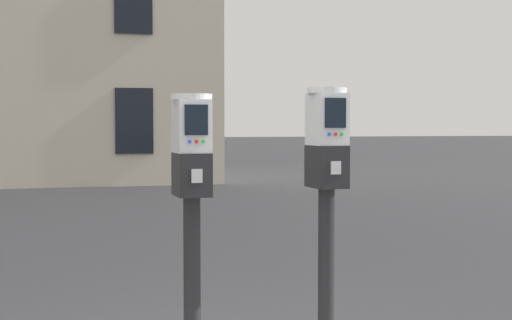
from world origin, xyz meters
The scene contains 2 objects.
parking_meter_near_kerb centered at (-0.20, -0.30, 1.17)m, with size 0.22×0.26×1.50m.
parking_meter_twin_adjacent centered at (0.54, -0.30, 1.20)m, with size 0.22×0.26×1.54m.
Camera 1 is at (-0.85, -4.07, 1.48)m, focal length 51.51 mm.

